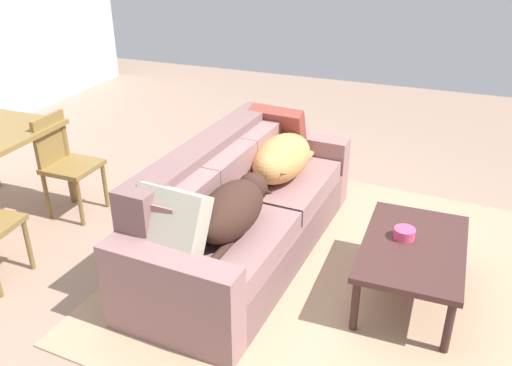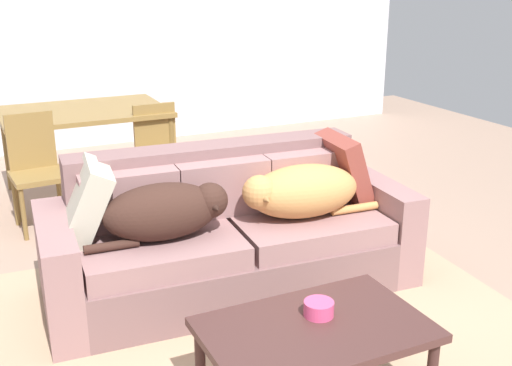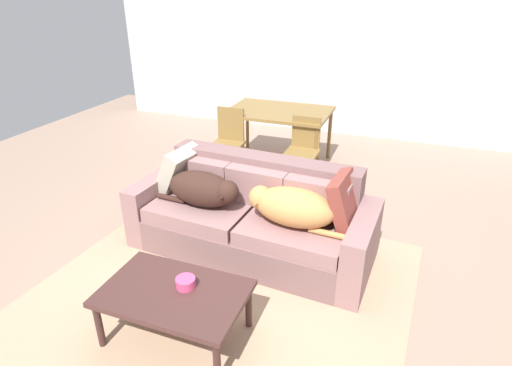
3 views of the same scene
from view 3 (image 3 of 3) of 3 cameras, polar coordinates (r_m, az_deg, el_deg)
name	(u,v)px [view 3 (image 3 of 3)]	position (r m, az deg, el deg)	size (l,w,h in m)	color
ground_plane	(247,255)	(4.04, -1.30, -9.87)	(10.00, 10.00, 0.00)	#9F816D
back_partition	(337,52)	(7.23, 11.00, 17.19)	(8.00, 0.12, 2.70)	silver
area_rug	(225,288)	(3.66, -4.30, -14.18)	(2.97, 2.67, 0.01)	tan
couch	(253,218)	(3.97, -0.42, -4.80)	(2.32, 1.03, 0.87)	#795857
dog_on_left_cushion	(204,189)	(3.88, -7.11, -0.84)	(0.84, 0.38, 0.33)	#39221B
dog_on_right_cushion	(291,206)	(3.58, 4.82, -3.20)	(0.89, 0.44, 0.33)	tan
throw_pillow_by_left_arm	(179,170)	(4.25, -10.54, 1.82)	(0.15, 0.45, 0.45)	#B7B09B
throw_pillow_by_right_arm	(345,202)	(3.63, 12.13, -2.55)	(0.11, 0.46, 0.46)	brown
coffee_table	(174,296)	(3.08, -11.15, -14.94)	(1.01, 0.64, 0.42)	#492A27
bowl_on_coffee_table	(186,283)	(3.05, -9.59, -13.27)	(0.14, 0.14, 0.07)	#EA4C7F
dining_table	(279,115)	(5.85, 3.12, 9.27)	(1.39, 0.98, 0.78)	olive
dining_chair_near_left	(228,139)	(5.55, -3.78, 6.01)	(0.43, 0.43, 0.89)	olive
dining_chair_near_right	(303,148)	(5.29, 6.45, 4.80)	(0.40, 0.40, 0.86)	olive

